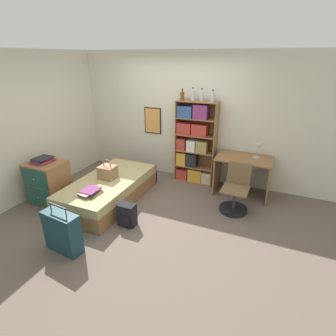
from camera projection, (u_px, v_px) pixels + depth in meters
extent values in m
plane|color=#66564C|center=(146.00, 208.00, 4.64)|extent=(14.00, 14.00, 0.00)
cube|color=beige|center=(180.00, 117.00, 5.47)|extent=(10.00, 0.06, 2.60)
cube|color=black|center=(153.00, 121.00, 5.70)|extent=(0.39, 0.02, 0.56)
cube|color=#DB994C|center=(153.00, 121.00, 5.69)|extent=(0.35, 0.01, 0.52)
cube|color=beige|center=(40.00, 124.00, 4.94)|extent=(0.06, 10.00, 2.60)
cube|color=olive|center=(110.00, 193.00, 4.87)|extent=(1.01, 1.97, 0.27)
cube|color=tan|center=(108.00, 183.00, 4.79)|extent=(0.98, 1.94, 0.15)
cube|color=olive|center=(135.00, 170.00, 5.65)|extent=(1.01, 0.04, 0.42)
cube|color=#93704C|center=(108.00, 172.00, 4.76)|extent=(0.29, 0.26, 0.23)
torus|color=#93704C|center=(107.00, 164.00, 4.70)|extent=(0.18, 0.02, 0.18)
cube|color=#427A4C|center=(91.00, 193.00, 4.27)|extent=(0.29, 0.29, 0.01)
cube|color=#99894C|center=(91.00, 193.00, 4.25)|extent=(0.31, 0.32, 0.01)
cube|color=#B2382D|center=(91.00, 192.00, 4.25)|extent=(0.25, 0.30, 0.01)
cube|color=#232328|center=(90.00, 192.00, 4.24)|extent=(0.29, 0.36, 0.01)
cube|color=beige|center=(90.00, 191.00, 4.23)|extent=(0.26, 0.39, 0.01)
cube|color=#7A336B|center=(90.00, 190.00, 4.24)|extent=(0.26, 0.29, 0.02)
cube|color=#143842|center=(62.00, 232.00, 3.54)|extent=(0.55, 0.27, 0.58)
cylinder|color=#2D2D33|center=(51.00, 207.00, 3.46)|extent=(0.01, 0.01, 0.12)
cylinder|color=#2D2D33|center=(66.00, 213.00, 3.33)|extent=(0.01, 0.01, 0.12)
cube|color=#2D2D33|center=(57.00, 206.00, 3.37)|extent=(0.32, 0.06, 0.02)
cube|color=olive|center=(49.00, 182.00, 4.74)|extent=(0.61, 0.53, 0.76)
cube|color=#1E4C42|center=(38.00, 198.00, 4.58)|extent=(0.57, 0.01, 0.34)
sphere|color=#B2A893|center=(38.00, 198.00, 4.57)|extent=(0.02, 0.02, 0.02)
cube|color=#1E4C42|center=(34.00, 179.00, 4.44)|extent=(0.57, 0.01, 0.34)
sphere|color=#B2A893|center=(34.00, 179.00, 4.43)|extent=(0.02, 0.02, 0.02)
cube|color=#7A336B|center=(42.00, 162.00, 4.60)|extent=(0.31, 0.36, 0.02)
cube|color=#B2382D|center=(44.00, 161.00, 4.61)|extent=(0.30, 0.35, 0.01)
cube|color=#7A336B|center=(42.00, 160.00, 4.60)|extent=(0.26, 0.30, 0.01)
cube|color=#7A336B|center=(41.00, 160.00, 4.58)|extent=(0.27, 0.33, 0.01)
cube|color=#232328|center=(42.00, 159.00, 4.60)|extent=(0.25, 0.35, 0.02)
cube|color=#232328|center=(43.00, 158.00, 4.59)|extent=(0.28, 0.30, 0.01)
cube|color=olive|center=(177.00, 141.00, 5.47)|extent=(0.02, 0.30, 1.69)
cube|color=olive|center=(215.00, 146.00, 5.18)|extent=(0.02, 0.30, 1.69)
cube|color=olive|center=(198.00, 141.00, 5.45)|extent=(0.81, 0.01, 1.69)
cube|color=olive|center=(194.00, 180.00, 5.65)|extent=(0.78, 0.30, 0.02)
cube|color=olive|center=(195.00, 166.00, 5.52)|extent=(0.78, 0.30, 0.02)
cube|color=olive|center=(195.00, 151.00, 5.39)|extent=(0.78, 0.30, 0.02)
cube|color=olive|center=(196.00, 135.00, 5.26)|extent=(0.78, 0.30, 0.02)
cube|color=olive|center=(197.00, 118.00, 5.12)|extent=(0.78, 0.30, 0.02)
cube|color=olive|center=(198.00, 101.00, 4.99)|extent=(0.78, 0.30, 0.02)
cube|color=#B2382D|center=(183.00, 173.00, 5.69)|extent=(0.24, 0.22, 0.23)
cube|color=gold|center=(195.00, 175.00, 5.57)|extent=(0.29, 0.22, 0.27)
cube|color=beige|center=(207.00, 177.00, 5.49)|extent=(0.19, 0.22, 0.24)
cube|color=gold|center=(182.00, 158.00, 5.56)|extent=(0.20, 0.22, 0.27)
cube|color=#232328|center=(192.00, 159.00, 5.47)|extent=(0.22, 0.22, 0.28)
cube|color=#B2382D|center=(182.00, 144.00, 5.43)|extent=(0.18, 0.22, 0.24)
cube|color=silver|center=(192.00, 145.00, 5.36)|extent=(0.18, 0.22, 0.23)
cube|color=#99894C|center=(202.00, 146.00, 5.27)|extent=(0.22, 0.22, 0.23)
cube|color=#B2382D|center=(185.00, 128.00, 5.28)|extent=(0.29, 0.22, 0.23)
cube|color=#B2382D|center=(200.00, 130.00, 5.17)|extent=(0.30, 0.22, 0.23)
cube|color=#334C84|center=(186.00, 111.00, 5.15)|extent=(0.30, 0.22, 0.23)
cube|color=#7A336B|center=(201.00, 112.00, 5.02)|extent=(0.28, 0.22, 0.27)
cylinder|color=brown|center=(182.00, 96.00, 5.03)|extent=(0.08, 0.08, 0.15)
cylinder|color=brown|center=(182.00, 91.00, 4.99)|extent=(0.03, 0.03, 0.05)
cylinder|color=#232328|center=(182.00, 89.00, 4.98)|extent=(0.03, 0.03, 0.02)
cylinder|color=#B7BCC1|center=(193.00, 96.00, 4.99)|extent=(0.07, 0.07, 0.17)
cylinder|color=#B7BCC1|center=(193.00, 90.00, 4.94)|extent=(0.03, 0.03, 0.05)
cylinder|color=#232328|center=(193.00, 88.00, 4.93)|extent=(0.03, 0.03, 0.02)
cylinder|color=#B7BCC1|center=(202.00, 97.00, 4.94)|extent=(0.07, 0.07, 0.16)
cylinder|color=#B7BCC1|center=(202.00, 91.00, 4.90)|extent=(0.03, 0.03, 0.05)
cylinder|color=#232328|center=(202.00, 89.00, 4.88)|extent=(0.03, 0.03, 0.02)
cylinder|color=#B7BCC1|center=(213.00, 97.00, 4.89)|extent=(0.08, 0.08, 0.15)
cylinder|color=#B7BCC1|center=(213.00, 92.00, 4.85)|extent=(0.03, 0.03, 0.05)
cylinder|color=#232328|center=(213.00, 90.00, 4.83)|extent=(0.04, 0.04, 0.02)
cube|color=olive|center=(244.00, 158.00, 4.86)|extent=(1.01, 0.64, 0.02)
cube|color=olive|center=(217.00, 172.00, 5.18)|extent=(0.03, 0.60, 0.72)
cube|color=olive|center=(269.00, 181.00, 4.83)|extent=(0.03, 0.60, 0.72)
cylinder|color=#ADA89E|center=(256.00, 157.00, 4.85)|extent=(0.13, 0.13, 0.02)
cylinder|color=#ADA89E|center=(257.00, 151.00, 4.80)|extent=(0.02, 0.02, 0.24)
cone|color=#ADA89E|center=(260.00, 144.00, 4.72)|extent=(0.15, 0.11, 0.15)
cylinder|color=black|center=(233.00, 209.00, 4.55)|extent=(0.48, 0.48, 0.06)
cylinder|color=#333338|center=(234.00, 201.00, 4.48)|extent=(0.05, 0.05, 0.40)
cube|color=brown|center=(235.00, 189.00, 4.39)|extent=(0.45, 0.45, 0.03)
cube|color=brown|center=(239.00, 173.00, 4.48)|extent=(0.39, 0.05, 0.40)
cube|color=black|center=(127.00, 215.00, 4.12)|extent=(0.28, 0.17, 0.37)
cube|color=black|center=(124.00, 221.00, 4.05)|extent=(0.19, 0.03, 0.17)
cylinder|color=#B7B2A8|center=(237.00, 188.00, 5.07)|extent=(0.26, 0.26, 0.25)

